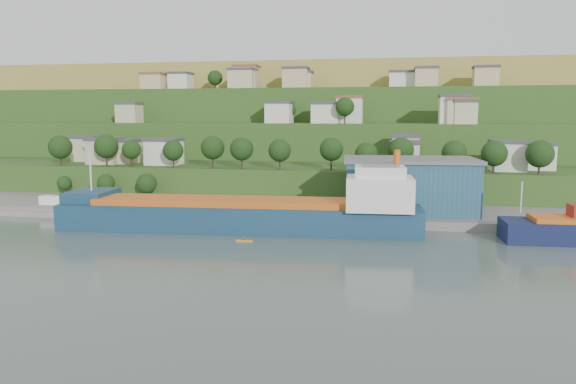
% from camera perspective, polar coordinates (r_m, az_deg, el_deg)
% --- Properties ---
extents(ground, '(500.00, 500.00, 0.00)m').
position_cam_1_polar(ground, '(115.14, -5.06, -4.70)').
color(ground, '#44534D').
rests_on(ground, ground).
extents(quay, '(220.00, 26.00, 4.00)m').
position_cam_1_polar(quay, '(138.67, 6.17, -2.56)').
color(quay, slate).
rests_on(quay, ground).
extents(pebble_beach, '(40.00, 18.00, 2.40)m').
position_cam_1_polar(pebble_beach, '(158.00, -22.28, -1.83)').
color(pebble_beach, slate).
rests_on(pebble_beach, ground).
extents(hillside, '(360.00, 210.79, 96.00)m').
position_cam_1_polar(hillside, '(279.49, 4.56, 2.73)').
color(hillside, '#284719').
rests_on(hillside, ground).
extents(cargo_ship_near, '(79.09, 17.67, 20.15)m').
position_cam_1_polar(cargo_ship_near, '(121.81, -3.90, -2.45)').
color(cargo_ship_near, '#133547').
rests_on(cargo_ship_near, ground).
extents(warehouse, '(32.56, 21.67, 12.80)m').
position_cam_1_polar(warehouse, '(136.34, 12.23, 0.71)').
color(warehouse, navy).
rests_on(warehouse, quay).
extents(caravan, '(6.67, 3.18, 3.03)m').
position_cam_1_polar(caravan, '(156.97, -22.77, -0.91)').
color(caravan, white).
rests_on(caravan, pebble_beach).
extents(dinghy, '(4.26, 2.15, 0.81)m').
position_cam_1_polar(dinghy, '(146.63, -19.50, -1.76)').
color(dinghy, silver).
rests_on(dinghy, pebble_beach).
extents(kayak_orange, '(3.33, 0.87, 0.82)m').
position_cam_1_polar(kayak_orange, '(122.32, -10.09, -3.93)').
color(kayak_orange, orange).
rests_on(kayak_orange, ground).
extents(kayak_yellow, '(3.44, 0.63, 0.86)m').
position_cam_1_polar(kayak_yellow, '(112.18, -4.46, -4.89)').
color(kayak_yellow, gold).
rests_on(kayak_yellow, ground).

